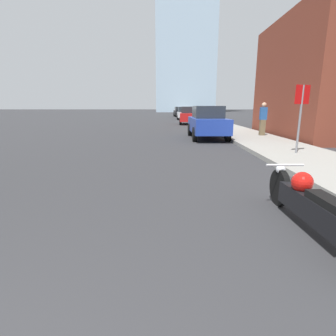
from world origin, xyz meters
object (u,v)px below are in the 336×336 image
(pedestrian, at_px, (263,118))
(motorcycle, at_px, (310,204))
(parked_car_blue, at_px, (207,122))
(parked_car_black, at_px, (180,112))
(stop_sign, at_px, (301,107))
(parked_car_white, at_px, (178,111))
(parked_car_red, at_px, (190,115))
(parked_car_silver, at_px, (184,113))

(pedestrian, bearing_deg, motorcycle, -105.63)
(parked_car_blue, height_order, parked_car_black, parked_car_blue)
(stop_sign, bearing_deg, parked_car_black, 93.94)
(parked_car_white, height_order, pedestrian, pedestrian)
(parked_car_red, relative_size, pedestrian, 2.29)
(parked_car_silver, relative_size, parked_car_white, 1.13)
(parked_car_blue, height_order, parked_car_red, parked_car_blue)
(parked_car_red, xyz_separation_m, parked_car_silver, (-0.07, 10.27, -0.03))
(parked_car_blue, bearing_deg, stop_sign, -68.38)
(stop_sign, distance_m, pedestrian, 5.81)
(parked_car_blue, relative_size, parked_car_black, 0.96)
(parked_car_black, distance_m, stop_sign, 38.63)
(motorcycle, relative_size, pedestrian, 1.48)
(motorcycle, relative_size, parked_car_white, 0.67)
(stop_sign, bearing_deg, pedestrian, 82.34)
(parked_car_blue, bearing_deg, parked_car_red, 89.57)
(stop_sign, relative_size, pedestrian, 1.26)
(motorcycle, relative_size, parked_car_black, 0.56)
(parked_car_silver, height_order, parked_car_white, parked_car_silver)
(parked_car_red, relative_size, parked_car_black, 0.86)
(motorcycle, xyz_separation_m, parked_car_silver, (-0.11, 33.38, 0.45))
(pedestrian, bearing_deg, parked_car_red, 104.81)
(parked_car_white, relative_size, stop_sign, 1.74)
(parked_car_silver, distance_m, stop_sign, 28.08)
(motorcycle, bearing_deg, parked_car_red, 88.50)
(parked_car_red, height_order, parked_car_silver, parked_car_red)
(parked_car_blue, distance_m, parked_car_red, 12.18)
(parked_car_blue, relative_size, parked_car_white, 1.16)
(parked_car_blue, height_order, pedestrian, pedestrian)
(parked_car_white, bearing_deg, parked_car_silver, -90.18)
(parked_car_white, bearing_deg, pedestrian, -86.21)
(parked_car_blue, height_order, stop_sign, stop_sign)
(motorcycle, height_order, parked_car_silver, parked_car_silver)
(pedestrian, bearing_deg, stop_sign, -97.66)
(stop_sign, bearing_deg, motorcycle, -113.43)
(motorcycle, xyz_separation_m, pedestrian, (3.12, 11.15, 0.68))
(parked_car_silver, relative_size, parked_car_black, 0.93)
(parked_car_blue, xyz_separation_m, stop_sign, (2.29, -5.51, 0.78))
(parked_car_black, height_order, parked_car_white, parked_car_black)
(parked_car_blue, relative_size, stop_sign, 2.03)
(parked_car_blue, xyz_separation_m, parked_car_white, (-0.29, 45.09, -0.02))
(parked_car_black, bearing_deg, parked_car_silver, -93.39)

